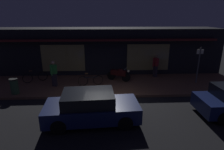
# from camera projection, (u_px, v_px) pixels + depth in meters

# --- Properties ---
(ground_plane) EXTENTS (60.00, 60.00, 0.00)m
(ground_plane) POSITION_uv_depth(u_px,v_px,m) (108.00, 106.00, 9.94)
(ground_plane) COLOR black
(sidewalk_slab) EXTENTS (18.00, 4.00, 0.15)m
(sidewalk_slab) POSITION_uv_depth(u_px,v_px,m) (107.00, 85.00, 12.77)
(sidewalk_slab) COLOR brown
(sidewalk_slab) RESTS_ON ground_plane
(storefront_building) EXTENTS (18.00, 3.30, 3.60)m
(storefront_building) POSITION_uv_depth(u_px,v_px,m) (106.00, 50.00, 15.47)
(storefront_building) COLOR black
(storefront_building) RESTS_ON ground_plane
(motorcycle) EXTENTS (1.59, 0.90, 0.97)m
(motorcycle) POSITION_uv_depth(u_px,v_px,m) (119.00, 74.00, 13.19)
(motorcycle) COLOR black
(motorcycle) RESTS_ON sidewalk_slab
(bicycle_parked) EXTENTS (1.65, 0.42, 0.91)m
(bicycle_parked) POSITION_uv_depth(u_px,v_px,m) (91.00, 80.00, 12.37)
(bicycle_parked) COLOR black
(bicycle_parked) RESTS_ON sidewalk_slab
(bicycle_extra) EXTENTS (1.49, 0.80, 0.91)m
(bicycle_extra) POSITION_uv_depth(u_px,v_px,m) (35.00, 77.00, 13.02)
(bicycle_extra) COLOR black
(bicycle_extra) RESTS_ON sidewalk_slab
(person_photographer) EXTENTS (0.42, 0.61, 1.67)m
(person_photographer) POSITION_uv_depth(u_px,v_px,m) (54.00, 73.00, 12.07)
(person_photographer) COLOR #28232D
(person_photographer) RESTS_ON sidewalk_slab
(person_bystander) EXTENTS (0.57, 0.44, 1.67)m
(person_bystander) POSITION_uv_depth(u_px,v_px,m) (156.00, 65.00, 13.93)
(person_bystander) COLOR #28232D
(person_bystander) RESTS_ON sidewalk_slab
(sign_post) EXTENTS (0.44, 0.09, 2.40)m
(sign_post) POSITION_uv_depth(u_px,v_px,m) (199.00, 63.00, 12.53)
(sign_post) COLOR #47474C
(sign_post) RESTS_ON sidewalk_slab
(trash_bin) EXTENTS (0.48, 0.48, 0.93)m
(trash_bin) POSITION_uv_depth(u_px,v_px,m) (14.00, 86.00, 11.00)
(trash_bin) COLOR #2D4C33
(trash_bin) RESTS_ON sidewalk_slab
(parked_car_near) EXTENTS (4.21, 2.02, 1.42)m
(parked_car_near) POSITION_uv_depth(u_px,v_px,m) (91.00, 107.00, 8.29)
(parked_car_near) COLOR black
(parked_car_near) RESTS_ON ground_plane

